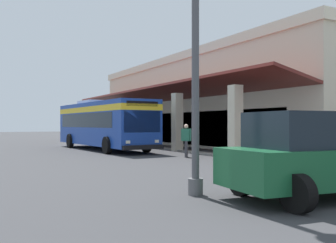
{
  "coord_description": "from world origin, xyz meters",
  "views": [
    {
      "loc": [
        29.21,
        -9.17,
        1.7
      ],
      "look_at": [
        6.6,
        3.34,
        1.88
      ],
      "focal_mm": 40.82,
      "sensor_mm": 36.0,
      "label": 1
    }
  ],
  "objects": [
    {
      "name": "plaza_building",
      "position": [
        2.85,
        12.63,
        3.61
      ],
      "size": [
        28.88,
        17.09,
        7.22
      ],
      "color": "beige",
      "rests_on": "ground"
    },
    {
      "name": "parked_suv_green",
      "position": [
        23.28,
        -1.78,
        1.02
      ],
      "size": [
        3.12,
        5.01,
        1.97
      ],
      "color": "#195933",
      "rests_on": "ground"
    },
    {
      "name": "lot_light_pole",
      "position": [
        21.5,
        -4.16,
        3.78
      ],
      "size": [
        0.6,
        0.6,
        7.03
      ],
      "color": "#59595B",
      "rests_on": "ground"
    },
    {
      "name": "parked_sedan_red",
      "position": [
        20.99,
        0.87,
        0.75
      ],
      "size": [
        2.82,
        4.6,
        1.47
      ],
      "color": "maroon",
      "rests_on": "ground"
    },
    {
      "name": "pedestrian",
      "position": [
        12.5,
        1.14,
        0.96
      ],
      "size": [
        0.67,
        0.4,
        1.7
      ],
      "color": "#38383D",
      "rests_on": "ground"
    },
    {
      "name": "potted_palm",
      "position": [
        -0.5,
        4.08,
        0.66
      ],
      "size": [
        1.68,
        1.62,
        2.36
      ],
      "color": "#4C4742",
      "rests_on": "ground"
    },
    {
      "name": "ground",
      "position": [
        0.0,
        8.0,
        0.0
      ],
      "size": [
        120.0,
        120.0,
        0.0
      ],
      "primitive_type": "plane",
      "color": "#38383A"
    },
    {
      "name": "transit_bus",
      "position": [
        4.79,
        -0.62,
        1.85
      ],
      "size": [
        11.33,
        3.22,
        3.34
      ],
      "color": "#193D9E",
      "rests_on": "ground"
    },
    {
      "name": "curb_strip",
      "position": [
        2.85,
        3.01,
        0.06
      ],
      "size": [
        34.3,
        0.5,
        0.12
      ],
      "primitive_type": "cube",
      "color": "#9E998E",
      "rests_on": "ground"
    }
  ]
}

